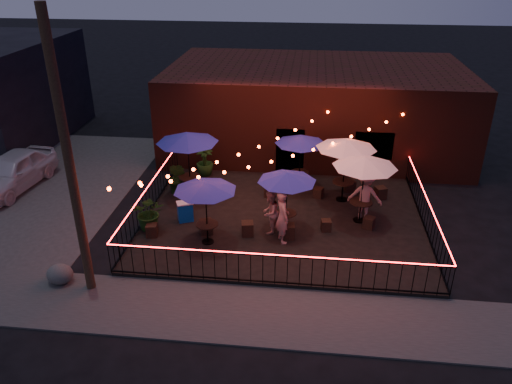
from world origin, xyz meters
TOP-DOWN VIEW (x-y plane):
  - ground at (0.00, 0.00)m, footprint 110.00×110.00m
  - patio at (0.00, 2.00)m, footprint 10.00×8.00m
  - sidewalk at (0.00, -3.25)m, footprint 18.00×2.50m
  - parking_lot at (-12.00, 4.00)m, footprint 11.00×12.00m
  - brick_building at (1.00, 9.99)m, footprint 14.00×8.00m
  - utility_pole at (-5.40, -2.60)m, footprint 0.26×0.26m
  - fence_front at (0.00, -2.00)m, footprint 10.00×0.04m
  - fence_left at (-5.00, 2.00)m, footprint 0.04×8.00m
  - fence_right at (5.00, 2.00)m, footprint 0.04×8.00m
  - festoon_lights at (-1.01, 1.70)m, footprint 10.02×8.72m
  - cafe_table_0 at (-2.43, 0.08)m, footprint 2.60×2.60m
  - cafe_table_1 at (-3.80, 3.45)m, footprint 2.95×2.95m
  - cafe_table_2 at (0.12, 1.17)m, footprint 2.41×2.41m
  - cafe_table_3 at (0.47, 4.64)m, footprint 2.14×2.14m
  - cafe_table_4 at (2.75, 2.15)m, footprint 2.59×2.59m
  - cafe_table_5 at (2.18, 3.75)m, footprint 2.62×2.62m
  - bistro_chair_0 at (-4.41, 0.26)m, footprint 0.42×0.42m
  - bistro_chair_1 at (-2.59, 0.65)m, footprint 0.54×0.54m
  - bistro_chair_2 at (-3.97, 3.42)m, footprint 0.51×0.51m
  - bistro_chair_3 at (-2.43, 3.57)m, footprint 0.44×0.44m
  - bistro_chair_4 at (-1.16, 0.71)m, footprint 0.46×0.46m
  - bistro_chair_5 at (0.24, 0.66)m, footprint 0.46×0.46m
  - bistro_chair_6 at (-0.67, 3.75)m, footprint 0.40×0.40m
  - bistro_chair_7 at (1.26, 3.85)m, footprint 0.43×0.43m
  - bistro_chair_8 at (1.53, 1.31)m, footprint 0.38×0.38m
  - bistro_chair_9 at (3.03, 1.64)m, footprint 0.47×0.47m
  - bistro_chair_10 at (2.54, 4.57)m, footprint 0.48×0.48m
  - bistro_chair_11 at (3.68, 4.04)m, footprint 0.53×0.53m
  - patron_a at (0.05, 0.43)m, footprint 0.68×0.80m
  - patron_b at (-0.41, 0.97)m, footprint 0.81×0.91m
  - patron_c at (2.89, 2.31)m, footprint 1.34×0.94m
  - potted_shrub_a at (-4.60, 0.73)m, footprint 1.23×1.09m
  - potted_shrub_b at (-4.35, 3.57)m, footprint 0.92×0.85m
  - potted_shrub_c at (-3.64, 5.50)m, footprint 0.84×0.84m
  - cooler at (-3.51, 1.43)m, footprint 0.68×0.60m
  - boulder at (-6.40, -2.47)m, footprint 1.05×0.99m
  - car_white at (-11.33, 3.59)m, footprint 2.23×4.58m
  - car_silver at (-13.12, 7.81)m, footprint 1.98×4.23m

SIDE VIEW (x-z plane):
  - ground at x=0.00m, z-range 0.00..0.00m
  - parking_lot at x=-12.00m, z-range 0.00..0.02m
  - sidewalk at x=0.00m, z-range 0.00..0.05m
  - patio at x=0.00m, z-range 0.00..0.15m
  - boulder at x=-6.40m, z-range 0.00..0.66m
  - bistro_chair_8 at x=1.53m, z-range 0.15..0.55m
  - bistro_chair_7 at x=1.26m, z-range 0.15..0.56m
  - bistro_chair_9 at x=3.03m, z-range 0.15..0.57m
  - bistro_chair_0 at x=-4.41m, z-range 0.15..0.59m
  - bistro_chair_6 at x=-0.67m, z-range 0.15..0.59m
  - bistro_chair_10 at x=2.54m, z-range 0.15..0.62m
  - bistro_chair_11 at x=3.68m, z-range 0.15..0.63m
  - bistro_chair_4 at x=-1.16m, z-range 0.15..0.63m
  - bistro_chair_2 at x=-3.97m, z-range 0.15..0.64m
  - bistro_chair_3 at x=-2.43m, z-range 0.15..0.64m
  - bistro_chair_1 at x=-2.59m, z-range 0.15..0.64m
  - bistro_chair_5 at x=0.24m, z-range 0.15..0.65m
  - cooler at x=-3.51m, z-range 0.16..0.90m
  - fence_front at x=0.00m, z-range 0.14..1.18m
  - fence_left at x=-5.00m, z-range 0.14..1.18m
  - fence_right at x=5.00m, z-range 0.14..1.18m
  - car_silver at x=-13.12m, z-range 0.00..1.34m
  - car_white at x=-11.33m, z-range 0.00..1.51m
  - potted_shrub_a at x=-4.60m, z-range 0.15..1.44m
  - potted_shrub_c at x=-3.64m, z-range 0.15..1.45m
  - potted_shrub_b at x=-4.35m, z-range 0.15..1.50m
  - patron_b at x=-0.41m, z-range 0.15..1.70m
  - patron_a at x=0.05m, z-range 0.15..2.03m
  - patron_c at x=2.89m, z-range 0.15..2.05m
  - brick_building at x=1.00m, z-range 0.00..4.00m
  - cafe_table_2 at x=0.12m, z-range 1.06..3.27m
  - cafe_table_0 at x=-2.43m, z-range 1.09..3.36m
  - cafe_table_3 at x=0.47m, z-range 1.09..3.36m
  - cafe_table_4 at x=2.75m, z-range 1.18..3.66m
  - cafe_table_5 at x=2.18m, z-range 1.19..3.71m
  - festoon_lights at x=-1.01m, z-range 1.86..3.18m
  - cafe_table_1 at x=-3.80m, z-range 1.24..3.87m
  - utility_pole at x=-5.40m, z-range 0.00..8.00m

